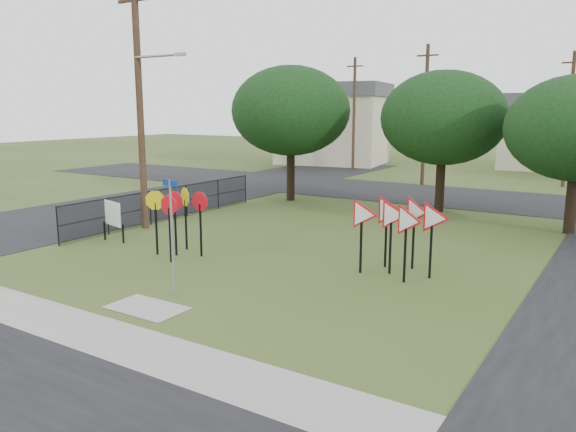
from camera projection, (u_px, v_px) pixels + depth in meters
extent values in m
plane|color=#34491B|center=(208.00, 284.00, 16.26)|extent=(140.00, 140.00, 0.00)
cube|color=gray|center=(88.00, 331.00, 12.78)|extent=(30.00, 1.60, 0.02)
cube|color=#34491B|center=(40.00, 350.00, 11.78)|extent=(30.00, 0.80, 0.02)
cube|color=black|center=(160.00, 200.00, 30.87)|extent=(8.00, 50.00, 0.02)
cube|color=black|center=(432.00, 195.00, 32.83)|extent=(60.00, 8.00, 0.02)
cube|color=gray|center=(147.00, 308.00, 14.27)|extent=(2.00, 1.20, 0.02)
cylinder|color=gray|center=(172.00, 238.00, 15.05)|extent=(0.06, 0.06, 3.15)
cube|color=navy|center=(170.00, 183.00, 14.77)|extent=(0.64, 0.14, 0.17)
cube|color=black|center=(176.00, 230.00, 19.24)|extent=(0.05, 0.05, 1.82)
cube|color=black|center=(201.00, 230.00, 19.11)|extent=(0.05, 0.05, 1.82)
cube|color=black|center=(170.00, 235.00, 18.40)|extent=(0.05, 0.05, 1.82)
cube|color=black|center=(156.00, 229.00, 19.35)|extent=(0.05, 0.05, 1.82)
cube|color=black|center=(186.00, 225.00, 20.06)|extent=(0.05, 0.05, 1.82)
cube|color=black|center=(361.00, 244.00, 17.19)|extent=(0.06, 0.06, 1.79)
cube|color=black|center=(390.00, 245.00, 17.10)|extent=(0.06, 0.06, 1.79)
cube|color=black|center=(405.00, 252.00, 16.24)|extent=(0.06, 0.06, 1.79)
cube|color=black|center=(386.00, 240.00, 17.80)|extent=(0.06, 0.06, 1.79)
cube|color=black|center=(413.00, 241.00, 17.63)|extent=(0.06, 0.06, 1.79)
cube|color=black|center=(431.00, 249.00, 16.63)|extent=(0.06, 0.06, 1.79)
cube|color=black|center=(105.00, 231.00, 21.62)|extent=(0.05, 0.05, 0.72)
cube|color=black|center=(123.00, 234.00, 21.08)|extent=(0.05, 0.05, 0.72)
cube|color=white|center=(113.00, 214.00, 21.22)|extent=(1.21, 0.36, 0.93)
cylinder|color=#483121|center=(140.00, 108.00, 22.89)|extent=(0.28, 0.28, 10.00)
cube|color=#483121|center=(135.00, 0.00, 22.09)|extent=(1.80, 0.12, 0.12)
cylinder|color=gray|center=(157.00, 56.00, 21.80)|extent=(2.40, 0.10, 0.10)
cube|color=gray|center=(180.00, 54.00, 21.16)|extent=(0.50, 0.18, 0.12)
cylinder|color=#483121|center=(425.00, 116.00, 36.34)|extent=(0.24, 0.24, 9.00)
cube|color=#483121|center=(428.00, 55.00, 35.62)|extent=(1.40, 0.10, 0.10)
cylinder|color=#483121|center=(569.00, 120.00, 35.49)|extent=(0.24, 0.24, 8.50)
cube|color=#483121|center=(574.00, 62.00, 34.82)|extent=(1.40, 0.10, 0.10)
cylinder|color=#483121|center=(354.00, 114.00, 45.53)|extent=(0.24, 0.24, 9.00)
cube|color=#483121|center=(355.00, 66.00, 44.81)|extent=(1.40, 0.10, 0.10)
cylinder|color=black|center=(58.00, 226.00, 20.54)|extent=(0.05, 0.05, 1.50)
cylinder|color=black|center=(108.00, 216.00, 22.44)|extent=(0.05, 0.05, 1.50)
cylinder|color=black|center=(150.00, 208.00, 24.35)|extent=(0.05, 0.05, 1.50)
cylinder|color=black|center=(187.00, 201.00, 26.25)|extent=(0.05, 0.05, 1.50)
cylinder|color=black|center=(218.00, 194.00, 28.16)|extent=(0.05, 0.05, 1.50)
cylinder|color=black|center=(246.00, 189.00, 30.06)|extent=(0.05, 0.05, 1.50)
cube|color=black|center=(169.00, 188.00, 25.17)|extent=(0.03, 11.50, 0.03)
cube|color=black|center=(169.00, 204.00, 25.30)|extent=(0.03, 11.50, 0.03)
cube|color=black|center=(169.00, 204.00, 25.30)|extent=(0.01, 11.50, 1.50)
cube|color=beige|center=(333.00, 130.00, 51.24)|extent=(10.08, 8.46, 6.00)
cube|color=#4C4C51|center=(334.00, 90.00, 50.56)|extent=(10.58, 8.88, 1.20)
cube|color=beige|center=(558.00, 139.00, 46.81)|extent=(8.00, 8.00, 5.00)
cube|color=#4C4C51|center=(561.00, 101.00, 46.23)|extent=(8.40, 8.40, 1.20)
cylinder|color=black|center=(291.00, 177.00, 30.77)|extent=(0.44, 0.44, 2.62)
ellipsoid|color=black|center=(291.00, 111.00, 30.10)|extent=(6.40, 6.40, 4.80)
cylinder|color=black|center=(440.00, 187.00, 27.40)|extent=(0.44, 0.44, 2.45)
ellipsoid|color=black|center=(443.00, 118.00, 26.77)|extent=(6.00, 6.00, 4.50)
cylinder|color=black|center=(571.00, 206.00, 22.60)|extent=(0.44, 0.44, 2.27)
cylinder|color=black|center=(291.00, 150.00, 49.28)|extent=(0.44, 0.44, 2.80)
ellipsoid|color=black|center=(291.00, 106.00, 48.57)|extent=(6.80, 6.80, 5.10)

